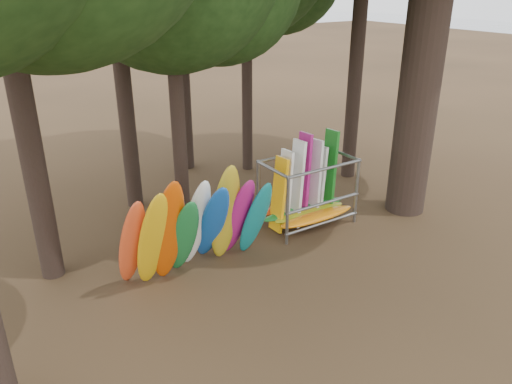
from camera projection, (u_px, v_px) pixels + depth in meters
ground at (298, 254)px, 13.68m from camera, size 120.00×120.00×0.00m
kayak_row at (198, 227)px, 12.25m from camera, size 4.03×2.06×3.08m
storage_rack at (307, 194)px, 15.05m from camera, size 3.01×1.58×2.81m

